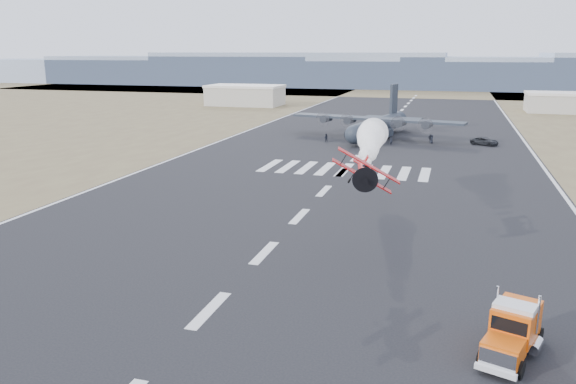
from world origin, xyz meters
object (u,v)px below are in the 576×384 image
at_px(hangar_left, 245,95).
at_px(crew_f, 372,136).
at_px(crew_a, 345,135).
at_px(crew_h, 326,138).
at_px(crew_g, 391,141).
at_px(crew_e, 432,139).
at_px(crew_d, 430,138).
at_px(transport_aircraft, 378,125).
at_px(support_vehicle, 485,141).
at_px(aerobatic_biplane, 364,171).
at_px(crew_b, 359,139).
at_px(hangar_right, 562,102).
at_px(crew_c, 349,136).
at_px(semi_truck, 513,329).

height_order(hangar_left, crew_f, hangar_left).
relative_size(hangar_left, crew_a, 15.72).
distance_m(crew_a, crew_h, 6.37).
bearing_deg(crew_g, crew_e, -109.54).
xyz_separation_m(crew_d, crew_e, (0.36, -1.28, 0.05)).
height_order(crew_a, crew_h, crew_h).
height_order(transport_aircraft, crew_h, transport_aircraft).
height_order(crew_a, crew_e, crew_e).
bearing_deg(support_vehicle, hangar_left, 74.52).
xyz_separation_m(aerobatic_biplane, crew_b, (-10.53, 62.72, -6.88)).
xyz_separation_m(hangar_right, support_vehicle, (-24.43, -69.17, -2.28)).
bearing_deg(crew_a, crew_c, 100.04).
distance_m(semi_truck, support_vehicle, 81.13).
xyz_separation_m(aerobatic_biplane, crew_e, (3.12, 66.70, -6.89)).
distance_m(crew_a, crew_e, 17.65).
height_order(hangar_right, support_vehicle, hangar_right).
distance_m(support_vehicle, crew_f, 21.89).
bearing_deg(hangar_right, hangar_left, -177.08).
height_order(transport_aircraft, crew_f, transport_aircraft).
bearing_deg(hangar_left, crew_f, -50.92).
relative_size(crew_d, crew_f, 0.94).
relative_size(hangar_left, crew_b, 14.63).
xyz_separation_m(transport_aircraft, crew_b, (-2.45, -8.68, -1.88)).
relative_size(crew_b, crew_f, 1.00).
relative_size(aerobatic_biplane, crew_b, 3.21).
distance_m(crew_c, crew_g, 9.14).
bearing_deg(semi_truck, transport_aircraft, 121.64).
distance_m(semi_truck, transport_aircraft, 87.23).
relative_size(support_vehicle, crew_h, 3.19).
relative_size(crew_g, crew_h, 0.99).
height_order(hangar_right, crew_c, hangar_right).
distance_m(support_vehicle, crew_d, 10.32).
xyz_separation_m(hangar_right, semi_truck, (-26.24, -150.28, -1.39)).
bearing_deg(crew_g, crew_h, 35.62).
bearing_deg(support_vehicle, transport_aircraft, 105.06).
height_order(aerobatic_biplane, crew_e, aerobatic_biplane).
xyz_separation_m(aerobatic_biplane, support_vehicle, (13.07, 67.46, -6.99)).
bearing_deg(hangar_left, crew_d, -45.18).
bearing_deg(crew_a, aerobatic_biplane, 88.08).
relative_size(semi_truck, transport_aircraft, 0.20).
distance_m(hangar_right, crew_e, 77.96).
height_order(crew_d, crew_e, crew_e).
relative_size(hangar_right, crew_c, 11.11).
relative_size(semi_truck, crew_c, 4.04).
bearing_deg(crew_e, aerobatic_biplane, 157.67).
distance_m(crew_e, crew_h, 20.78).
bearing_deg(crew_f, semi_truck, -100.92).
relative_size(semi_truck, crew_a, 4.78).
bearing_deg(crew_d, semi_truck, -109.36).
relative_size(semi_truck, support_vehicle, 1.42).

